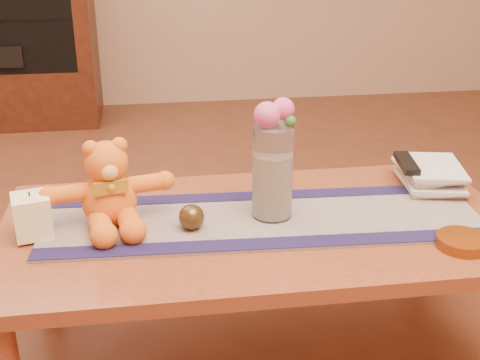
{
  "coord_description": "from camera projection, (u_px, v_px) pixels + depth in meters",
  "views": [
    {
      "loc": [
        -0.27,
        -1.51,
        1.24
      ],
      "look_at": [
        -0.05,
        0.0,
        0.58
      ],
      "focal_mm": 46.9,
      "sensor_mm": 36.0,
      "label": 1
    }
  ],
  "objects": [
    {
      "name": "floor",
      "position": [
        256.0,
        354.0,
        1.9
      ],
      "size": [
        5.5,
        5.5,
        0.0
      ],
      "primitive_type": "plane",
      "color": "#572918",
      "rests_on": "ground"
    },
    {
      "name": "coffee_table_top",
      "position": [
        258.0,
        229.0,
        1.73
      ],
      "size": [
        1.4,
        0.7,
        0.04
      ],
      "primitive_type": "cube",
      "color": "brown",
      "rests_on": "floor"
    },
    {
      "name": "table_leg_bl",
      "position": [
        44.0,
        263.0,
        2.0
      ],
      "size": [
        0.07,
        0.07,
        0.41
      ],
      "primitive_type": "cylinder",
      "color": "brown",
      "rests_on": "floor"
    },
    {
      "name": "table_leg_br",
      "position": [
        425.0,
        235.0,
        2.16
      ],
      "size": [
        0.07,
        0.07,
        0.41
      ],
      "primitive_type": "cylinder",
      "color": "brown",
      "rests_on": "floor"
    },
    {
      "name": "persian_runner",
      "position": [
        264.0,
        219.0,
        1.73
      ],
      "size": [
        1.22,
        0.41,
        0.01
      ],
      "primitive_type": "cube",
      "rotation": [
        0.0,
        0.0,
        -0.05
      ],
      "color": "#1C1B4D",
      "rests_on": "coffee_table_top"
    },
    {
      "name": "runner_border_near",
      "position": [
        271.0,
        243.0,
        1.59
      ],
      "size": [
        1.2,
        0.12,
        0.0
      ],
      "primitive_type": "cube",
      "rotation": [
        0.0,
        0.0,
        -0.05
      ],
      "color": "#1C153F",
      "rests_on": "persian_runner"
    },
    {
      "name": "runner_border_far",
      "position": [
        257.0,
        196.0,
        1.86
      ],
      "size": [
        1.2,
        0.12,
        0.0
      ],
      "primitive_type": "cube",
      "rotation": [
        0.0,
        0.0,
        -0.05
      ],
      "color": "#1C153F",
      "rests_on": "persian_runner"
    },
    {
      "name": "teddy_bear",
      "position": [
        108.0,
        184.0,
        1.66
      ],
      "size": [
        0.38,
        0.33,
        0.23
      ],
      "primitive_type": null,
      "rotation": [
        0.0,
        0.0,
        0.2
      ],
      "color": "orange",
      "rests_on": "persian_runner"
    },
    {
      "name": "pillar_candle",
      "position": [
        32.0,
        215.0,
        1.62
      ],
      "size": [
        0.11,
        0.11,
        0.11
      ],
      "primitive_type": "cube",
      "rotation": [
        0.0,
        0.0,
        0.23
      ],
      "color": "#FFF5BB",
      "rests_on": "persian_runner"
    },
    {
      "name": "candle_wick",
      "position": [
        29.0,
        194.0,
        1.59
      ],
      "size": [
        0.0,
        0.0,
        0.01
      ],
      "primitive_type": "cylinder",
      "rotation": [
        0.0,
        0.0,
        0.23
      ],
      "color": "black",
      "rests_on": "pillar_candle"
    },
    {
      "name": "glass_vase",
      "position": [
        273.0,
        172.0,
        1.69
      ],
      "size": [
        0.11,
        0.11,
        0.26
      ],
      "primitive_type": "cylinder",
      "color": "silver",
      "rests_on": "persian_runner"
    },
    {
      "name": "potpourri_fill",
      "position": [
        272.0,
        185.0,
        1.71
      ],
      "size": [
        0.09,
        0.09,
        0.18
      ],
      "primitive_type": "cylinder",
      "color": "beige",
      "rests_on": "glass_vase"
    },
    {
      "name": "rose_left",
      "position": [
        267.0,
        115.0,
        1.61
      ],
      "size": [
        0.07,
        0.07,
        0.07
      ],
      "primitive_type": "sphere",
      "color": "#DA4D89",
      "rests_on": "glass_vase"
    },
    {
      "name": "rose_right",
      "position": [
        283.0,
        109.0,
        1.63
      ],
      "size": [
        0.06,
        0.06,
        0.06
      ],
      "primitive_type": "sphere",
      "color": "#DA4D89",
      "rests_on": "glass_vase"
    },
    {
      "name": "blue_flower_back",
      "position": [
        275.0,
        112.0,
        1.66
      ],
      "size": [
        0.04,
        0.04,
        0.04
      ],
      "primitive_type": "sphere",
      "color": "#4E50AA",
      "rests_on": "glass_vase"
    },
    {
      "name": "blue_flower_side",
      "position": [
        261.0,
        117.0,
        1.65
      ],
      "size": [
        0.04,
        0.04,
        0.04
      ],
      "primitive_type": "sphere",
      "color": "#4E50AA",
      "rests_on": "glass_vase"
    },
    {
      "name": "leaf_sprig",
      "position": [
        290.0,
        121.0,
        1.62
      ],
      "size": [
        0.03,
        0.03,
        0.03
      ],
      "primitive_type": "sphere",
      "color": "#33662D",
      "rests_on": "glass_vase"
    },
    {
      "name": "bronze_ball",
      "position": [
        192.0,
        217.0,
        1.66
      ],
      "size": [
        0.08,
        0.08,
        0.07
      ],
      "primitive_type": "sphere",
      "rotation": [
        0.0,
        0.0,
        0.18
      ],
      "color": "#473417",
      "rests_on": "persian_runner"
    },
    {
      "name": "book_bottom",
      "position": [
        403.0,
        184.0,
        1.93
      ],
      "size": [
        0.19,
        0.24,
        0.02
      ],
      "primitive_type": "imported",
      "rotation": [
        0.0,
        0.0,
        -0.1
      ],
      "color": "beige",
      "rests_on": "coffee_table_top"
    },
    {
      "name": "book_lower",
      "position": [
        406.0,
        179.0,
        1.92
      ],
      "size": [
        0.21,
        0.26,
        0.02
      ],
      "primitive_type": "imported",
      "rotation": [
        0.0,
        0.0,
        -0.24
      ],
      "color": "beige",
      "rests_on": "book_bottom"
    },
    {
      "name": "book_upper",
      "position": [
        402.0,
        172.0,
        1.92
      ],
      "size": [
        0.18,
        0.23,
        0.02
      ],
      "primitive_type": "imported",
      "rotation": [
        0.0,
        0.0,
        -0.04
      ],
      "color": "beige",
      "rests_on": "book_lower"
    },
    {
      "name": "book_top",
      "position": [
        407.0,
        167.0,
        1.91
      ],
      "size": [
        0.21,
        0.25,
        0.02
      ],
      "primitive_type": "imported",
      "rotation": [
        0.0,
        0.0,
        -0.2
      ],
      "color": "beige",
      "rests_on": "book_upper"
    },
    {
      "name": "tv_remote",
      "position": [
        407.0,
        163.0,
        1.89
      ],
      "size": [
        0.07,
        0.16,
        0.02
      ],
      "primitive_type": "cube",
      "rotation": [
        0.0,
        0.0,
        -0.15
      ],
      "color": "black",
      "rests_on": "book_top"
    },
    {
      "name": "amber_dish",
      "position": [
        462.0,
        242.0,
        1.59
      ],
      "size": [
        0.17,
        0.17,
        0.03
      ],
      "primitive_type": "cylinder",
      "rotation": [
        0.0,
        0.0,
        0.37
      ],
      "color": "#BF5914",
      "rests_on": "coffee_table_top"
    }
  ]
}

